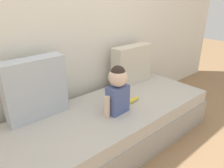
{
  "coord_description": "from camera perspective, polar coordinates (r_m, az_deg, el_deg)",
  "views": [
    {
      "loc": [
        -1.19,
        -1.35,
        1.43
      ],
      "look_at": [
        -0.01,
        0.0,
        0.66
      ],
      "focal_mm": 34.16,
      "sensor_mm": 36.0,
      "label": 1
    }
  ],
  "objects": [
    {
      "name": "throw_pillow_right",
      "position": [
        2.58,
        5.37,
        5.21
      ],
      "size": [
        0.54,
        0.16,
        0.46
      ],
      "primitive_type": "cube",
      "color": "beige",
      "rests_on": "couch"
    },
    {
      "name": "ground_plane",
      "position": [
        2.3,
        0.19,
        -15.19
      ],
      "size": [
        12.0,
        12.0,
        0.0
      ],
      "primitive_type": "plane",
      "color": "#93704C"
    },
    {
      "name": "throw_pillow_left",
      "position": [
        1.94,
        -19.81,
        -1.17
      ],
      "size": [
        0.52,
        0.16,
        0.53
      ],
      "primitive_type": "cube",
      "color": "#B2BCC6",
      "rests_on": "couch"
    },
    {
      "name": "toddler",
      "position": [
        1.89,
        1.55,
        -1.13
      ],
      "size": [
        0.31,
        0.17,
        0.45
      ],
      "color": "#4C5B93",
      "rests_on": "couch"
    },
    {
      "name": "back_wall",
      "position": [
        2.26,
        -9.65,
        18.47
      ],
      "size": [
        5.36,
        0.1,
        2.51
      ],
      "primitive_type": "cube",
      "color": "silver",
      "rests_on": "ground"
    },
    {
      "name": "banana",
      "position": [
        2.18,
        5.71,
        -4.25
      ],
      "size": [
        0.17,
        0.06,
        0.04
      ],
      "primitive_type": "ellipsoid",
      "rotation": [
        0.0,
        0.0,
        0.11
      ],
      "color": "yellow",
      "rests_on": "couch"
    },
    {
      "name": "couch",
      "position": [
        2.18,
        0.2,
        -11.04
      ],
      "size": [
        2.16,
        0.85,
        0.41
      ],
      "color": "#9C978F",
      "rests_on": "ground"
    }
  ]
}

